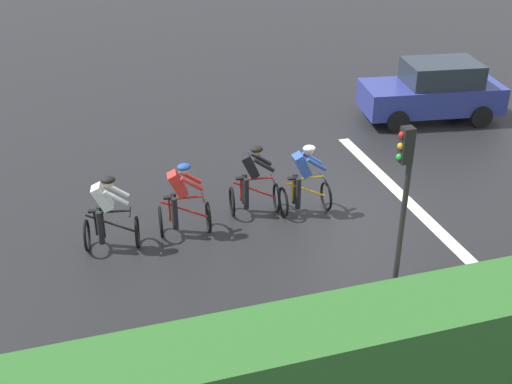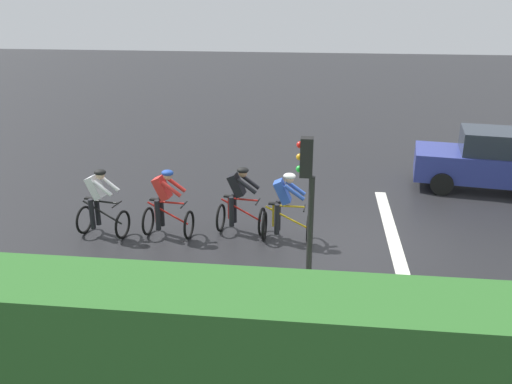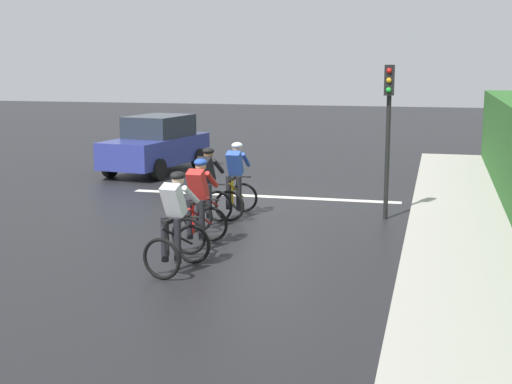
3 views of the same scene
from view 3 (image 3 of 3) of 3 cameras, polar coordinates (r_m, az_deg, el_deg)
The scene contains 9 objects.
ground_plane at distance 17.38m, azimuth -0.29°, elevation -0.99°, with size 80.00×80.00×0.00m, color black.
sidewalk_kerb at distance 14.90m, azimuth 17.28°, elevation -3.13°, with size 2.80×24.20×0.12m, color #ADA89E.
road_marking_stop_line at distance 18.40m, azimuth 0.55°, elevation -0.34°, with size 7.00×0.30×0.01m, color silver.
cyclist_lead at distance 11.74m, azimuth -6.38°, elevation -2.58°, with size 0.85×1.18×1.66m.
cyclist_second at distance 13.21m, azimuth -4.54°, elevation -1.11°, with size 0.78×1.14×1.66m.
cyclist_mid at distance 14.89m, azimuth -3.92°, elevation 0.21°, with size 0.81×1.15×1.66m.
cyclist_fourth at distance 15.84m, azimuth -1.61°, elevation 0.83°, with size 0.72×1.10×1.66m.
car_navy at distance 22.51m, azimuth -7.90°, elevation 3.76°, with size 2.33×4.30×1.76m.
traffic_light_near_crossing at distance 15.66m, azimuth 10.46°, elevation 5.82°, with size 0.20×0.31×3.34m.
Camera 3 is at (-4.28, 16.49, 3.40)m, focal length 50.38 mm.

